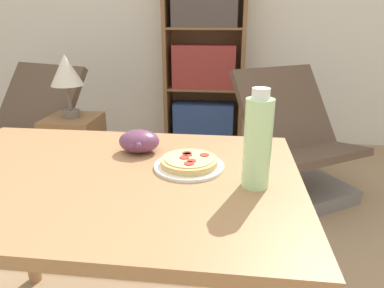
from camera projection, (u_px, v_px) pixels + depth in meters
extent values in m
cube|color=silver|center=(205.00, 9.00, 3.26)|extent=(8.00, 0.05, 2.60)
cube|color=#A37549|center=(103.00, 178.00, 1.05)|extent=(1.20, 0.80, 0.03)
cylinder|color=#A37549|center=(24.00, 215.00, 1.56)|extent=(0.06, 0.06, 0.73)
cylinder|color=#A37549|center=(263.00, 231.00, 1.44)|extent=(0.06, 0.06, 0.73)
cylinder|color=white|center=(189.00, 166.00, 1.08)|extent=(0.22, 0.22, 0.01)
cylinder|color=#DBB26B|center=(189.00, 162.00, 1.08)|extent=(0.18, 0.18, 0.02)
cylinder|color=#EACC7A|center=(189.00, 158.00, 1.07)|extent=(0.16, 0.16, 0.00)
cylinder|color=#A83328|center=(187.00, 155.00, 1.09)|extent=(0.03, 0.03, 0.00)
cylinder|color=#A83328|center=(187.00, 153.00, 1.10)|extent=(0.03, 0.03, 0.00)
cylinder|color=#A83328|center=(192.00, 161.00, 1.04)|extent=(0.03, 0.03, 0.00)
cylinder|color=#A83328|center=(189.00, 163.00, 1.03)|extent=(0.03, 0.03, 0.00)
cylinder|color=#A83328|center=(184.00, 157.00, 1.07)|extent=(0.03, 0.03, 0.00)
cylinder|color=#A83328|center=(204.00, 155.00, 1.09)|extent=(0.03, 0.03, 0.00)
ellipsoid|color=#6B3856|center=(139.00, 141.00, 1.20)|extent=(0.14, 0.11, 0.08)
sphere|color=#6B3856|center=(133.00, 146.00, 1.15)|extent=(0.02, 0.02, 0.02)
sphere|color=#6B3856|center=(138.00, 146.00, 1.15)|extent=(0.03, 0.03, 0.03)
sphere|color=#6B3856|center=(133.00, 138.00, 1.18)|extent=(0.02, 0.02, 0.02)
sphere|color=#6B3856|center=(136.00, 143.00, 1.24)|extent=(0.03, 0.03, 0.03)
sphere|color=#6B3856|center=(146.00, 141.00, 1.22)|extent=(0.03, 0.03, 0.03)
sphere|color=#6B3856|center=(146.00, 146.00, 1.17)|extent=(0.02, 0.02, 0.02)
sphere|color=#6B3856|center=(140.00, 144.00, 1.18)|extent=(0.02, 0.02, 0.02)
sphere|color=#6B3856|center=(141.00, 146.00, 1.23)|extent=(0.02, 0.02, 0.02)
sphere|color=#6B3856|center=(140.00, 148.00, 1.18)|extent=(0.02, 0.02, 0.02)
cylinder|color=#B7EAA3|center=(257.00, 144.00, 0.92)|extent=(0.08, 0.08, 0.25)
cylinder|color=white|center=(261.00, 93.00, 0.87)|extent=(0.05, 0.05, 0.03)
cube|color=slate|center=(25.00, 180.00, 2.61)|extent=(0.79, 0.73, 0.10)
cube|color=brown|center=(11.00, 146.00, 2.43)|extent=(0.83, 0.71, 0.14)
cube|color=brown|center=(38.00, 103.00, 2.61)|extent=(0.80, 0.62, 0.55)
cube|color=slate|center=(298.00, 190.00, 2.46)|extent=(0.84, 0.81, 0.10)
cube|color=brown|center=(304.00, 154.00, 2.29)|extent=(0.86, 0.79, 0.14)
cube|color=brown|center=(284.00, 108.00, 2.46)|extent=(0.81, 0.72, 0.55)
cube|color=brown|center=(167.00, 59.00, 3.28)|extent=(0.04, 0.31, 1.70)
cube|color=brown|center=(243.00, 60.00, 3.20)|extent=(0.04, 0.31, 1.70)
cube|color=brown|center=(206.00, 57.00, 3.38)|extent=(0.75, 0.01, 1.70)
cube|color=brown|center=(203.00, 142.00, 3.52)|extent=(0.68, 0.30, 0.02)
cube|color=navy|center=(203.00, 123.00, 3.43)|extent=(0.59, 0.22, 0.40)
cube|color=brown|center=(204.00, 88.00, 3.33)|extent=(0.68, 0.30, 0.02)
cube|color=#99332D|center=(204.00, 67.00, 3.24)|extent=(0.59, 0.22, 0.40)
cube|color=brown|center=(205.00, 28.00, 3.14)|extent=(0.68, 0.30, 0.02)
cube|color=#4C423D|center=(205.00, 4.00, 3.05)|extent=(0.59, 0.22, 0.40)
cube|color=brown|center=(77.00, 158.00, 2.39)|extent=(0.34, 0.34, 0.59)
cylinder|color=#665B51|center=(71.00, 114.00, 2.28)|extent=(0.11, 0.11, 0.05)
cylinder|color=#665B51|center=(69.00, 98.00, 2.24)|extent=(0.02, 0.02, 0.16)
cone|color=beige|center=(66.00, 70.00, 2.18)|extent=(0.21, 0.21, 0.20)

